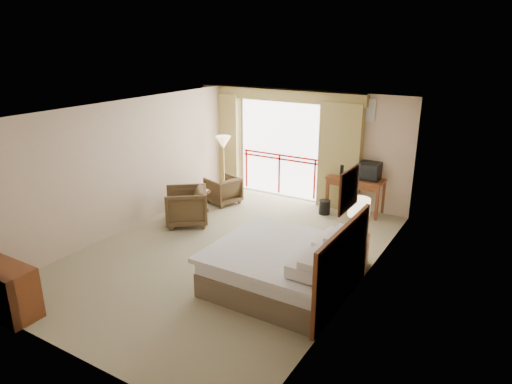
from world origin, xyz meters
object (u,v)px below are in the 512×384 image
Objects in this scene: dresser at (2,289)px; tv at (370,171)px; desk at (357,185)px; armchair_near at (187,224)px; floor_lamp at (223,145)px; armchair_far at (224,203)px; wastebasket at (324,207)px; table_lamp at (359,208)px; nightstand at (355,251)px; bed at (285,266)px; side_table at (201,198)px.

tv is at bearing 65.17° from dresser.
desk is 3.97m from armchair_near.
floor_lamp is at bearing 94.75° from dresser.
armchair_far is at bearing 91.28° from dresser.
desk is 0.84× the size of floor_lamp.
floor_lamp is (-2.79, -0.02, 1.15)m from wastebasket.
table_lamp reaches higher than armchair_far.
floor_lamp is (-4.23, 2.04, 1.03)m from nightstand.
desk is at bearing 104.18° from nightstand.
armchair_near is at bearing 175.70° from nightstand.
bed is 3.46m from wastebasket.
bed reaches higher than armchair_far.
armchair_far is (-3.16, 2.78, -0.38)m from bed.
wastebasket is (-0.73, 3.37, -0.21)m from bed.
tv is 0.29× the size of floor_lamp.
floor_lamp reaches higher than desk.
armchair_far is 0.83m from side_table.
wastebasket is (-0.85, -0.48, -0.87)m from tv.
dresser is (-3.01, -6.70, -0.26)m from desk.
side_table is at bearing -78.76° from floor_lamp.
table_lamp is at bearing 88.63° from armchair_far.
table_lamp is at bearing -54.32° from wastebasket.
side_table is (-3.26, 2.03, -0.03)m from bed.
bed is 1.49m from nightstand.
tv is 3.90m from side_table.
tv is at bearing 98.40° from nightstand.
wastebasket is at bearing -136.76° from desk.
desk is 2.56× the size of side_table.
tv is 3.68m from floor_lamp.
table_lamp is at bearing -25.18° from floor_lamp.
armchair_near is at bearing -139.29° from desk.
floor_lamp is (-0.37, 0.57, 1.31)m from armchair_far.
table_lamp is 2.57m from tv.
floor_lamp is (-3.64, -0.50, 0.28)m from tv.
table_lamp is at bearing -72.37° from desk.
desk is (-0.90, 2.61, 0.37)m from nightstand.
table_lamp is 5.73m from dresser.
armchair_near is at bearing -134.89° from tv.
floor_lamp is (-0.44, 2.08, 1.31)m from armchair_near.
wastebasket is (-0.55, -0.55, -0.49)m from desk.
armchair_far is 0.47× the size of floor_lamp.
tv reaches higher than bed.
bed is at bearing 42.70° from dresser.
floor_lamp reaches higher than armchair_near.
bed is 1.66× the size of desk.
armchair_near is 2.50m from floor_lamp.
armchair_far is at bearing 159.83° from table_lamp.
table_lamp is 0.92× the size of armchair_far.
dresser is (-3.19, -2.78, 0.02)m from bed.
desk reaches higher than side_table.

